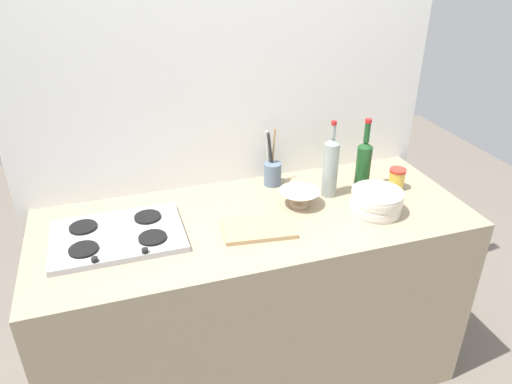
{
  "coord_description": "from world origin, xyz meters",
  "views": [
    {
      "loc": [
        -0.52,
        -1.62,
        1.95
      ],
      "look_at": [
        0.0,
        0.0,
        1.02
      ],
      "focal_mm": 34.01,
      "sensor_mm": 36.0,
      "label": 1
    }
  ],
  "objects": [
    {
      "name": "ground_plane",
      "position": [
        0.0,
        0.0,
        0.0
      ],
      "size": [
        6.0,
        6.0,
        0.0
      ],
      "primitive_type": "plane",
      "color": "#6B6056",
      "rests_on": "ground"
    },
    {
      "name": "counter_block",
      "position": [
        0.0,
        0.0,
        0.45
      ],
      "size": [
        1.8,
        0.7,
        0.9
      ],
      "primitive_type": "cube",
      "color": "tan",
      "rests_on": "ground"
    },
    {
      "name": "backsplash_panel",
      "position": [
        0.0,
        0.38,
        1.07
      ],
      "size": [
        1.9,
        0.06,
        2.15
      ],
      "primitive_type": "cube",
      "color": "white",
      "rests_on": "ground"
    },
    {
      "name": "stovetop_hob",
      "position": [
        -0.55,
        0.02,
        0.91
      ],
      "size": [
        0.5,
        0.35,
        0.04
      ],
      "color": "#B2B2B7",
      "rests_on": "counter_block"
    },
    {
      "name": "plate_stack",
      "position": [
        0.49,
        -0.11,
        0.95
      ],
      "size": [
        0.22,
        0.22,
        0.1
      ],
      "color": "silver",
      "rests_on": "counter_block"
    },
    {
      "name": "wine_bottle_leftmost",
      "position": [
        0.37,
        0.09,
        1.04
      ],
      "size": [
        0.07,
        0.07,
        0.35
      ],
      "color": "gray",
      "rests_on": "counter_block"
    },
    {
      "name": "wine_bottle_mid_left",
      "position": [
        0.54,
        0.11,
        1.02
      ],
      "size": [
        0.07,
        0.07,
        0.33
      ],
      "color": "#19471E",
      "rests_on": "counter_block"
    },
    {
      "name": "mixing_bowl",
      "position": [
        0.21,
        0.04,
        0.94
      ],
      "size": [
        0.18,
        0.18,
        0.07
      ],
      "color": "beige",
      "rests_on": "counter_block"
    },
    {
      "name": "utensil_crock",
      "position": [
        0.16,
        0.26,
        0.97
      ],
      "size": [
        0.08,
        0.08,
        0.27
      ],
      "color": "slate",
      "rests_on": "counter_block"
    },
    {
      "name": "condiment_jar_front",
      "position": [
        0.69,
        0.04,
        0.95
      ],
      "size": [
        0.07,
        0.07,
        0.1
      ],
      "color": "gold",
      "rests_on": "counter_block"
    },
    {
      "name": "cutting_board",
      "position": [
        -0.02,
        -0.09,
        0.91
      ],
      "size": [
        0.3,
        0.21,
        0.02
      ],
      "primitive_type": "cube",
      "rotation": [
        0.0,
        0.0,
        -0.12
      ],
      "color": "tan",
      "rests_on": "counter_block"
    }
  ]
}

